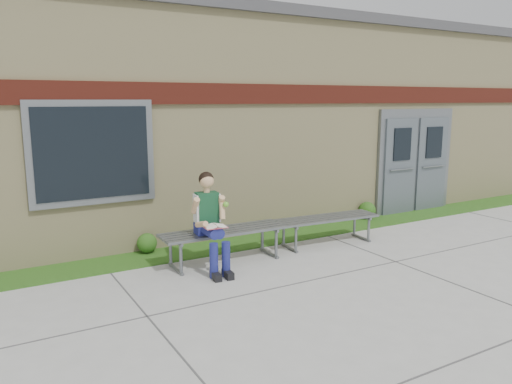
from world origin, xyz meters
TOP-DOWN VIEW (x-y plane):
  - ground at (0.00, 0.00)m, footprint 80.00×80.00m
  - grass_strip at (0.00, 2.60)m, footprint 16.00×0.80m
  - school_building at (-0.00, 5.99)m, footprint 16.20×6.22m
  - bench_left at (-1.32, 1.83)m, footprint 2.02×0.59m
  - bench_right at (0.68, 1.83)m, footprint 1.91×0.66m
  - girl at (-1.66, 1.61)m, footprint 0.50×0.87m
  - shrub_mid at (-2.24, 2.85)m, footprint 0.33×0.33m
  - shrub_east at (2.54, 2.85)m, footprint 0.36×0.36m

SIDE VIEW (x-z plane):
  - ground at x=0.00m, z-range 0.00..0.00m
  - grass_strip at x=0.00m, z-range 0.00..0.02m
  - shrub_mid at x=-2.24m, z-range 0.02..0.35m
  - shrub_east at x=2.54m, z-range 0.02..0.38m
  - bench_right at x=0.68m, z-range 0.13..0.62m
  - bench_left at x=-1.32m, z-range 0.14..0.66m
  - girl at x=-1.66m, z-range 0.04..1.50m
  - school_building at x=0.00m, z-range 0.00..4.20m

